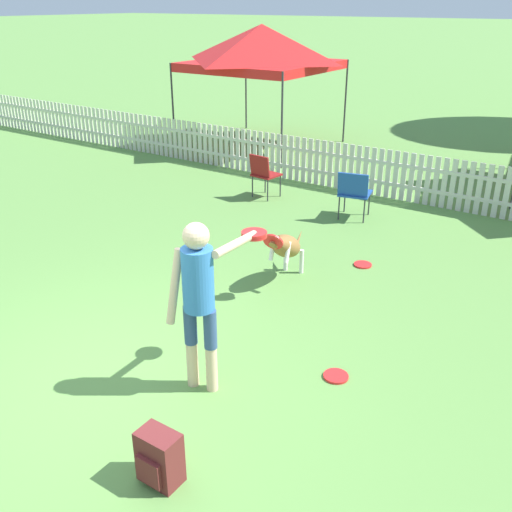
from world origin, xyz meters
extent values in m
plane|color=#5B8C42|center=(0.00, 0.00, 0.00)|extent=(240.00, 240.00, 0.00)
cylinder|color=beige|center=(0.65, 0.45, 0.23)|extent=(0.11, 0.11, 0.46)
cylinder|color=#334C7A|center=(0.65, 0.45, 0.65)|extent=(0.12, 0.12, 0.38)
cylinder|color=beige|center=(0.84, 0.49, 0.23)|extent=(0.11, 0.11, 0.46)
cylinder|color=#334C7A|center=(0.84, 0.49, 0.65)|extent=(0.12, 0.12, 0.38)
cylinder|color=#3372BF|center=(0.75, 0.47, 1.13)|extent=(0.33, 0.33, 0.58)
sphere|color=beige|center=(0.75, 0.47, 1.54)|extent=(0.23, 0.23, 0.23)
cylinder|color=beige|center=(0.56, 0.37, 1.05)|extent=(0.15, 0.22, 0.70)
cylinder|color=beige|center=(0.88, 0.85, 1.36)|extent=(0.15, 0.71, 0.14)
cylinder|color=red|center=(0.84, 1.20, 1.32)|extent=(0.24, 0.24, 0.02)
cylinder|color=red|center=(0.84, 1.20, 1.34)|extent=(0.24, 0.24, 0.02)
ellipsoid|color=olive|center=(0.25, 2.78, 0.50)|extent=(0.48, 0.84, 0.60)
ellipsoid|color=white|center=(0.25, 2.78, 0.45)|extent=(0.26, 0.44, 0.29)
sphere|color=olive|center=(0.34, 2.38, 0.71)|extent=(0.15, 0.15, 0.15)
cone|color=olive|center=(0.35, 2.32, 0.75)|extent=(0.11, 0.15, 0.12)
cylinder|color=red|center=(0.35, 2.32, 0.75)|extent=(0.27, 0.18, 0.23)
cone|color=olive|center=(0.38, 2.42, 0.77)|extent=(0.05, 0.05, 0.07)
cone|color=olive|center=(0.29, 2.40, 0.77)|extent=(0.05, 0.05, 0.07)
cylinder|color=white|center=(0.29, 3.13, 0.17)|extent=(0.06, 0.06, 0.33)
cylinder|color=white|center=(0.07, 3.08, 0.17)|extent=(0.06, 0.06, 0.33)
cylinder|color=white|center=(0.40, 2.58, 0.53)|extent=(0.09, 0.17, 0.26)
cylinder|color=white|center=(0.20, 2.54, 0.53)|extent=(0.09, 0.17, 0.26)
cone|color=olive|center=(0.15, 3.27, 0.38)|extent=(0.14, 0.36, 0.25)
cylinder|color=red|center=(1.09, -0.41, 0.01)|extent=(0.24, 0.24, 0.02)
cylinder|color=red|center=(0.88, 3.80, 0.01)|extent=(0.24, 0.24, 0.02)
cylinder|color=red|center=(1.73, 1.30, 0.01)|extent=(0.24, 0.24, 0.02)
cube|color=maroon|center=(1.21, -0.60, 0.22)|extent=(0.32, 0.21, 0.44)
cube|color=maroon|center=(1.21, -0.73, 0.18)|extent=(0.23, 0.04, 0.22)
cube|color=beige|center=(0.00, 6.78, 0.27)|extent=(25.34, 0.04, 0.06)
cube|color=beige|center=(0.00, 6.78, 0.64)|extent=(25.34, 0.04, 0.06)
cube|color=beige|center=(-11.72, 6.78, 0.44)|extent=(0.09, 0.02, 0.89)
cube|color=beige|center=(-11.57, 6.78, 0.44)|extent=(0.09, 0.02, 0.89)
cube|color=beige|center=(-11.43, 6.78, 0.44)|extent=(0.09, 0.02, 0.89)
cube|color=beige|center=(-11.28, 6.78, 0.44)|extent=(0.09, 0.02, 0.89)
cube|color=beige|center=(-11.13, 6.78, 0.44)|extent=(0.09, 0.02, 0.89)
cube|color=beige|center=(-10.99, 6.78, 0.44)|extent=(0.09, 0.02, 0.89)
cube|color=beige|center=(-10.84, 6.78, 0.44)|extent=(0.09, 0.02, 0.89)
cube|color=beige|center=(-10.69, 6.78, 0.44)|extent=(0.09, 0.02, 0.89)
cube|color=beige|center=(-10.55, 6.78, 0.44)|extent=(0.09, 0.02, 0.89)
cube|color=beige|center=(-10.40, 6.78, 0.44)|extent=(0.09, 0.02, 0.89)
cube|color=beige|center=(-10.25, 6.78, 0.44)|extent=(0.09, 0.02, 0.89)
cube|color=beige|center=(-10.11, 6.78, 0.44)|extent=(0.09, 0.02, 0.89)
cube|color=beige|center=(-9.96, 6.78, 0.44)|extent=(0.09, 0.02, 0.89)
cube|color=beige|center=(-9.81, 6.78, 0.44)|extent=(0.09, 0.02, 0.89)
cube|color=beige|center=(-9.67, 6.78, 0.44)|extent=(0.09, 0.02, 0.89)
cube|color=beige|center=(-9.52, 6.78, 0.44)|extent=(0.09, 0.02, 0.89)
cube|color=beige|center=(-9.38, 6.78, 0.44)|extent=(0.09, 0.02, 0.89)
cube|color=beige|center=(-9.23, 6.78, 0.44)|extent=(0.09, 0.02, 0.89)
cube|color=beige|center=(-9.08, 6.78, 0.44)|extent=(0.09, 0.02, 0.89)
cube|color=beige|center=(-8.94, 6.78, 0.44)|extent=(0.09, 0.02, 0.89)
cube|color=beige|center=(-8.79, 6.78, 0.44)|extent=(0.09, 0.02, 0.89)
cube|color=beige|center=(-8.64, 6.78, 0.44)|extent=(0.09, 0.02, 0.89)
cube|color=beige|center=(-8.50, 6.78, 0.44)|extent=(0.09, 0.02, 0.89)
cube|color=beige|center=(-8.35, 6.78, 0.44)|extent=(0.09, 0.02, 0.89)
cube|color=beige|center=(-8.20, 6.78, 0.44)|extent=(0.09, 0.02, 0.89)
cube|color=beige|center=(-8.06, 6.78, 0.44)|extent=(0.09, 0.02, 0.89)
cube|color=beige|center=(-7.91, 6.78, 0.44)|extent=(0.09, 0.02, 0.89)
cube|color=beige|center=(-7.76, 6.78, 0.44)|extent=(0.09, 0.02, 0.89)
cube|color=beige|center=(-7.62, 6.78, 0.44)|extent=(0.09, 0.02, 0.89)
cube|color=beige|center=(-7.47, 6.78, 0.44)|extent=(0.09, 0.02, 0.89)
cube|color=beige|center=(-7.32, 6.78, 0.44)|extent=(0.09, 0.02, 0.89)
cube|color=beige|center=(-7.18, 6.78, 0.44)|extent=(0.09, 0.02, 0.89)
cube|color=beige|center=(-7.03, 6.78, 0.44)|extent=(0.09, 0.02, 0.89)
cube|color=beige|center=(-6.88, 6.78, 0.44)|extent=(0.09, 0.02, 0.89)
cube|color=beige|center=(-6.74, 6.78, 0.44)|extent=(0.09, 0.02, 0.89)
cube|color=beige|center=(-6.59, 6.78, 0.44)|extent=(0.09, 0.02, 0.89)
cube|color=beige|center=(-6.45, 6.78, 0.44)|extent=(0.09, 0.02, 0.89)
cube|color=beige|center=(-6.30, 6.78, 0.44)|extent=(0.09, 0.02, 0.89)
cube|color=beige|center=(-6.15, 6.78, 0.44)|extent=(0.09, 0.02, 0.89)
cube|color=beige|center=(-6.01, 6.78, 0.44)|extent=(0.09, 0.02, 0.89)
cube|color=beige|center=(-5.86, 6.78, 0.44)|extent=(0.09, 0.02, 0.89)
cube|color=beige|center=(-5.71, 6.78, 0.44)|extent=(0.09, 0.02, 0.89)
cube|color=beige|center=(-5.57, 6.78, 0.44)|extent=(0.09, 0.02, 0.89)
cube|color=beige|center=(-5.42, 6.78, 0.44)|extent=(0.09, 0.02, 0.89)
cube|color=beige|center=(-5.27, 6.78, 0.44)|extent=(0.09, 0.02, 0.89)
cube|color=beige|center=(-5.13, 6.78, 0.44)|extent=(0.09, 0.02, 0.89)
cube|color=beige|center=(-4.98, 6.78, 0.44)|extent=(0.09, 0.02, 0.89)
cube|color=beige|center=(-4.83, 6.78, 0.44)|extent=(0.09, 0.02, 0.89)
cube|color=beige|center=(-4.69, 6.78, 0.44)|extent=(0.09, 0.02, 0.89)
cube|color=beige|center=(-4.54, 6.78, 0.44)|extent=(0.09, 0.02, 0.89)
cube|color=beige|center=(-4.39, 6.78, 0.44)|extent=(0.09, 0.02, 0.89)
cube|color=beige|center=(-4.25, 6.78, 0.44)|extent=(0.09, 0.02, 0.89)
cube|color=beige|center=(-4.10, 6.78, 0.44)|extent=(0.09, 0.02, 0.89)
cube|color=beige|center=(-3.96, 6.78, 0.44)|extent=(0.09, 0.02, 0.89)
cube|color=beige|center=(-3.81, 6.78, 0.44)|extent=(0.09, 0.02, 0.89)
cube|color=beige|center=(-3.66, 6.78, 0.44)|extent=(0.09, 0.02, 0.89)
cube|color=beige|center=(-3.52, 6.78, 0.44)|extent=(0.09, 0.02, 0.89)
cube|color=beige|center=(-3.37, 6.78, 0.44)|extent=(0.09, 0.02, 0.89)
cube|color=beige|center=(-3.22, 6.78, 0.44)|extent=(0.09, 0.02, 0.89)
cube|color=beige|center=(-3.08, 6.78, 0.44)|extent=(0.09, 0.02, 0.89)
cube|color=beige|center=(-2.93, 6.78, 0.44)|extent=(0.09, 0.02, 0.89)
cube|color=beige|center=(-2.78, 6.78, 0.44)|extent=(0.09, 0.02, 0.89)
cube|color=beige|center=(-2.64, 6.78, 0.44)|extent=(0.09, 0.02, 0.89)
cube|color=beige|center=(-2.49, 6.78, 0.44)|extent=(0.09, 0.02, 0.89)
cube|color=beige|center=(-2.34, 6.78, 0.44)|extent=(0.09, 0.02, 0.89)
cube|color=beige|center=(-2.20, 6.78, 0.44)|extent=(0.09, 0.02, 0.89)
cube|color=beige|center=(-2.05, 6.78, 0.44)|extent=(0.09, 0.02, 0.89)
cube|color=beige|center=(-1.90, 6.78, 0.44)|extent=(0.09, 0.02, 0.89)
cube|color=beige|center=(-1.76, 6.78, 0.44)|extent=(0.09, 0.02, 0.89)
cube|color=beige|center=(-1.61, 6.78, 0.44)|extent=(0.09, 0.02, 0.89)
cube|color=beige|center=(-1.46, 6.78, 0.44)|extent=(0.09, 0.02, 0.89)
cube|color=beige|center=(-1.32, 6.78, 0.44)|extent=(0.09, 0.02, 0.89)
cube|color=beige|center=(-1.17, 6.78, 0.44)|extent=(0.09, 0.02, 0.89)
cube|color=beige|center=(-1.03, 6.78, 0.44)|extent=(0.09, 0.02, 0.89)
cube|color=beige|center=(-0.88, 6.78, 0.44)|extent=(0.09, 0.02, 0.89)
cube|color=beige|center=(-0.73, 6.78, 0.44)|extent=(0.09, 0.02, 0.89)
cube|color=beige|center=(-0.59, 6.78, 0.44)|extent=(0.09, 0.02, 0.89)
cube|color=beige|center=(-0.44, 6.78, 0.44)|extent=(0.09, 0.02, 0.89)
cube|color=beige|center=(-0.29, 6.78, 0.44)|extent=(0.09, 0.02, 0.89)
cube|color=beige|center=(-0.15, 6.78, 0.44)|extent=(0.09, 0.02, 0.89)
cube|color=beige|center=(0.00, 6.78, 0.44)|extent=(0.09, 0.02, 0.89)
cube|color=beige|center=(0.15, 6.78, 0.44)|extent=(0.09, 0.02, 0.89)
cube|color=beige|center=(0.29, 6.78, 0.44)|extent=(0.09, 0.02, 0.89)
cube|color=beige|center=(0.44, 6.78, 0.44)|extent=(0.09, 0.02, 0.89)
cube|color=beige|center=(0.59, 6.78, 0.44)|extent=(0.09, 0.02, 0.89)
cube|color=beige|center=(0.73, 6.78, 0.44)|extent=(0.09, 0.02, 0.89)
cube|color=beige|center=(0.88, 6.78, 0.44)|extent=(0.09, 0.02, 0.89)
cube|color=beige|center=(1.03, 6.78, 0.44)|extent=(0.09, 0.02, 0.89)
cube|color=beige|center=(1.17, 6.78, 0.44)|extent=(0.09, 0.02, 0.89)
cube|color=beige|center=(1.32, 6.78, 0.44)|extent=(0.09, 0.02, 0.89)
cube|color=beige|center=(1.46, 6.78, 0.44)|extent=(0.09, 0.02, 0.89)
cube|color=beige|center=(1.61, 6.78, 0.44)|extent=(0.09, 0.02, 0.89)
cube|color=beige|center=(1.76, 6.78, 0.44)|extent=(0.09, 0.02, 0.89)
cube|color=beige|center=(1.90, 6.78, 0.44)|extent=(0.09, 0.02, 0.89)
cube|color=beige|center=(2.05, 6.78, 0.44)|extent=(0.09, 0.02, 0.89)
cylinder|color=#333338|center=(0.11, 5.73, 0.21)|extent=(0.02, 0.02, 0.42)
cylinder|color=#333338|center=(-0.30, 5.64, 0.21)|extent=(0.02, 0.02, 0.42)
cylinder|color=#333338|center=(0.20, 5.32, 0.21)|extent=(0.02, 0.02, 0.42)
cylinder|color=#333338|center=(-0.20, 5.23, 0.21)|extent=(0.02, 0.02, 0.42)
cube|color=#1E4799|center=(-0.05, 5.48, 0.42)|extent=(0.59, 0.59, 0.03)
cube|color=#1E4799|center=(0.00, 5.27, 0.62)|extent=(0.50, 0.19, 0.40)
cylinder|color=#333338|center=(-1.65, 5.74, 0.21)|extent=(0.02, 0.02, 0.42)
cylinder|color=#333338|center=(-2.01, 5.78, 0.21)|extent=(0.02, 0.02, 0.42)
cylinder|color=#333338|center=(-1.70, 5.37, 0.21)|extent=(0.02, 0.02, 0.42)
cylinder|color=#333338|center=(-2.06, 5.42, 0.21)|extent=(0.02, 0.02, 0.42)
cube|color=maroon|center=(-1.85, 5.58, 0.42)|extent=(0.48, 0.48, 0.03)
cube|color=maroon|center=(-1.88, 5.38, 0.62)|extent=(0.44, 0.14, 0.40)
cylinder|color=#333338|center=(-5.70, 7.41, 1.01)|extent=(0.04, 0.04, 2.01)
cylinder|color=#333338|center=(-2.67, 7.41, 1.01)|extent=(0.04, 0.04, 2.01)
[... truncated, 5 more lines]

